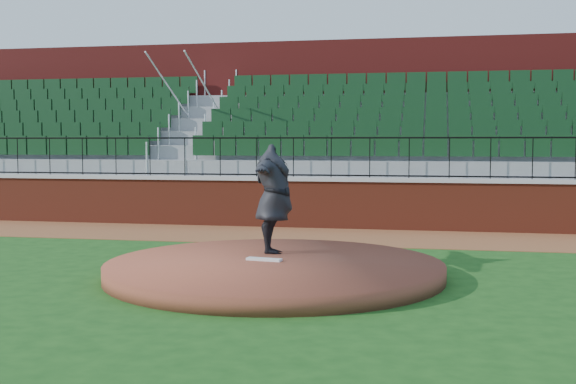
{
  "coord_description": "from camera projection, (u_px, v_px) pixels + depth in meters",
  "views": [
    {
      "loc": [
        2.57,
        -11.16,
        2.2
      ],
      "look_at": [
        0.0,
        1.5,
        1.3
      ],
      "focal_mm": 45.04,
      "sensor_mm": 36.0,
      "label": 1
    }
  ],
  "objects": [
    {
      "name": "wall_cap",
      "position": [
        331.0,
        179.0,
        18.33
      ],
      "size": [
        34.0,
        0.45,
        0.1
      ],
      "primitive_type": "cube",
      "color": "#B7B7B7",
      "rests_on": "field_wall"
    },
    {
      "name": "pitcher",
      "position": [
        274.0,
        199.0,
        12.59
      ],
      "size": [
        0.9,
        2.41,
        1.91
      ],
      "primitive_type": "imported",
      "rotation": [
        0.0,
        0.0,
        1.68
      ],
      "color": "black",
      "rests_on": "pitchers_mound"
    },
    {
      "name": "pitching_rubber",
      "position": [
        264.0,
        259.0,
        11.86
      ],
      "size": [
        0.61,
        0.24,
        0.04
      ],
      "primitive_type": "cube",
      "rotation": [
        0.0,
        0.0,
        -0.16
      ],
      "color": "silver",
      "rests_on": "pitchers_mound"
    },
    {
      "name": "pitchers_mound",
      "position": [
        274.0,
        269.0,
        11.76
      ],
      "size": [
        5.49,
        5.49,
        0.25
      ],
      "primitive_type": "cylinder",
      "color": "brown",
      "rests_on": "ground"
    },
    {
      "name": "seating_stands",
      "position": [
        344.0,
        138.0,
        20.92
      ],
      "size": [
        34.0,
        5.1,
        4.6
      ],
      "primitive_type": null,
      "color": "gray",
      "rests_on": "ground"
    },
    {
      "name": "concourse_wall",
      "position": [
        355.0,
        125.0,
        23.63
      ],
      "size": [
        34.0,
        0.5,
        5.5
      ],
      "primitive_type": "cube",
      "color": "maroon",
      "rests_on": "ground"
    },
    {
      "name": "warning_track",
      "position": [
        321.0,
        236.0,
        16.85
      ],
      "size": [
        34.0,
        3.2,
        0.01
      ],
      "primitive_type": "cube",
      "color": "brown",
      "rests_on": "ground"
    },
    {
      "name": "wall_railing",
      "position": [
        331.0,
        158.0,
        18.29
      ],
      "size": [
        34.0,
        0.05,
        1.0
      ],
      "primitive_type": null,
      "color": "black",
      "rests_on": "wall_cap"
    },
    {
      "name": "ground",
      "position": [
        269.0,
        279.0,
        11.57
      ],
      "size": [
        90.0,
        90.0,
        0.0
      ],
      "primitive_type": "plane",
      "color": "#164413",
      "rests_on": "ground"
    },
    {
      "name": "field_wall",
      "position": [
        331.0,
        205.0,
        18.37
      ],
      "size": [
        34.0,
        0.35,
        1.2
      ],
      "primitive_type": "cube",
      "color": "maroon",
      "rests_on": "ground"
    }
  ]
}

